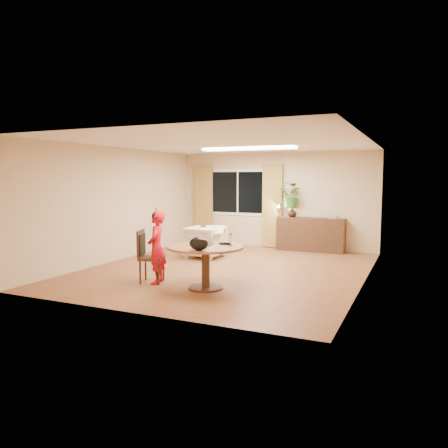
% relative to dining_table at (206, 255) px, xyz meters
% --- Properties ---
extents(floor, '(6.50, 6.50, 0.00)m').
position_rel_dining_table_xyz_m(floor, '(-0.31, 1.60, -0.59)').
color(floor, brown).
rests_on(floor, ground).
extents(ceiling, '(6.50, 6.50, 0.00)m').
position_rel_dining_table_xyz_m(ceiling, '(-0.31, 1.60, 2.01)').
color(ceiling, white).
rests_on(ceiling, wall_back).
extents(wall_back, '(5.50, 0.00, 5.50)m').
position_rel_dining_table_xyz_m(wall_back, '(-0.31, 4.85, 0.71)').
color(wall_back, tan).
rests_on(wall_back, floor).
extents(wall_left, '(0.00, 6.50, 6.50)m').
position_rel_dining_table_xyz_m(wall_left, '(-3.06, 1.60, 0.71)').
color(wall_left, tan).
rests_on(wall_left, floor).
extents(wall_right, '(0.00, 6.50, 6.50)m').
position_rel_dining_table_xyz_m(wall_right, '(2.44, 1.60, 0.71)').
color(wall_right, tan).
rests_on(wall_right, floor).
extents(window, '(1.70, 0.03, 1.30)m').
position_rel_dining_table_xyz_m(window, '(-1.41, 4.83, 0.91)').
color(window, white).
rests_on(window, wall_back).
extents(curtain_left, '(0.55, 0.08, 2.25)m').
position_rel_dining_table_xyz_m(curtain_left, '(-2.46, 4.75, 0.56)').
color(curtain_left, olive).
rests_on(curtain_left, wall_back).
extents(curtain_right, '(0.55, 0.08, 2.25)m').
position_rel_dining_table_xyz_m(curtain_right, '(-0.36, 4.75, 0.56)').
color(curtain_right, olive).
rests_on(curtain_right, wall_back).
extents(ceiling_panel, '(2.20, 0.35, 0.05)m').
position_rel_dining_table_xyz_m(ceiling_panel, '(-0.31, 2.80, 1.98)').
color(ceiling_panel, white).
rests_on(ceiling_panel, ceiling).
extents(dining_table, '(1.31, 1.31, 0.74)m').
position_rel_dining_table_xyz_m(dining_table, '(0.00, 0.00, 0.00)').
color(dining_table, brown).
rests_on(dining_table, floor).
extents(dining_chair, '(0.57, 0.54, 0.96)m').
position_rel_dining_table_xyz_m(dining_chair, '(-1.09, -0.01, -0.11)').
color(dining_chair, black).
rests_on(dining_chair, floor).
extents(child, '(0.55, 0.45, 1.31)m').
position_rel_dining_table_xyz_m(child, '(-0.97, -0.03, 0.07)').
color(child, red).
rests_on(child, floor).
extents(laptop, '(0.38, 0.28, 0.23)m').
position_rel_dining_table_xyz_m(laptop, '(-0.10, 0.01, 0.28)').
color(laptop, '#B7B7BC').
rests_on(laptop, dining_table).
extents(tumbler, '(0.09, 0.09, 0.11)m').
position_rel_dining_table_xyz_m(tumbler, '(0.01, 0.24, 0.21)').
color(tumbler, white).
rests_on(tumbler, dining_table).
extents(wine_glass, '(0.09, 0.09, 0.22)m').
position_rel_dining_table_xyz_m(wine_glass, '(0.39, 0.19, 0.27)').
color(wine_glass, white).
rests_on(wine_glass, dining_table).
extents(pot_lid, '(0.23, 0.23, 0.04)m').
position_rel_dining_table_xyz_m(pot_lid, '(0.23, 0.30, 0.18)').
color(pot_lid, white).
rests_on(pot_lid, dining_table).
extents(handbag, '(0.37, 0.28, 0.22)m').
position_rel_dining_table_xyz_m(handbag, '(0.12, -0.48, 0.27)').
color(handbag, black).
rests_on(handbag, dining_table).
extents(armchair, '(0.84, 0.86, 0.75)m').
position_rel_dining_table_xyz_m(armchair, '(-1.35, 2.65, -0.21)').
color(armchair, beige).
rests_on(armchair, floor).
extents(throw, '(0.60, 0.66, 0.03)m').
position_rel_dining_table_xyz_m(throw, '(-1.05, 2.55, 0.18)').
color(throw, beige).
rests_on(throw, armchair).
extents(sideboard, '(1.75, 0.43, 0.87)m').
position_rel_dining_table_xyz_m(sideboard, '(0.74, 4.61, -0.15)').
color(sideboard, black).
rests_on(sideboard, floor).
extents(vase, '(0.28, 0.28, 0.25)m').
position_rel_dining_table_xyz_m(vase, '(0.24, 4.61, 0.41)').
color(vase, black).
rests_on(vase, sideboard).
extents(bouquet, '(0.72, 0.67, 0.66)m').
position_rel_dining_table_xyz_m(bouquet, '(0.22, 4.61, 0.87)').
color(bouquet, '#2A5D22').
rests_on(bouquet, vase).
extents(book_stack, '(0.23, 0.18, 0.08)m').
position_rel_dining_table_xyz_m(book_stack, '(1.32, 4.61, 0.33)').
color(book_stack, '#986C4D').
rests_on(book_stack, sideboard).
extents(desk_lamp, '(0.17, 0.17, 0.36)m').
position_rel_dining_table_xyz_m(desk_lamp, '(-0.11, 4.56, 0.47)').
color(desk_lamp, black).
rests_on(desk_lamp, sideboard).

